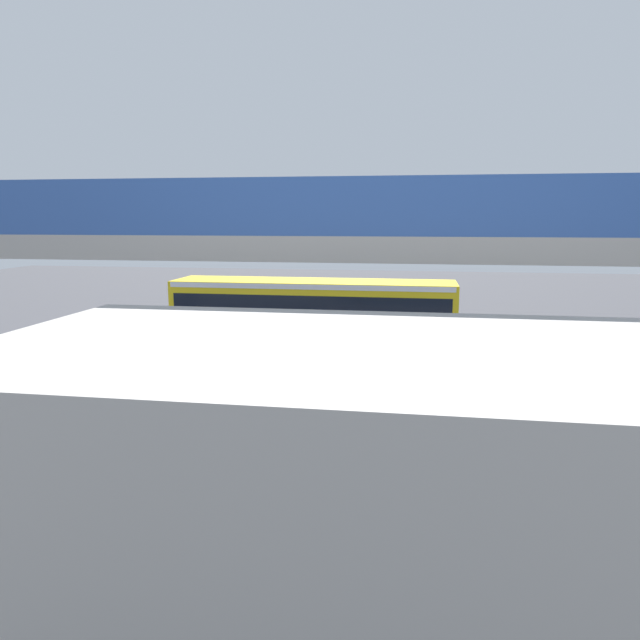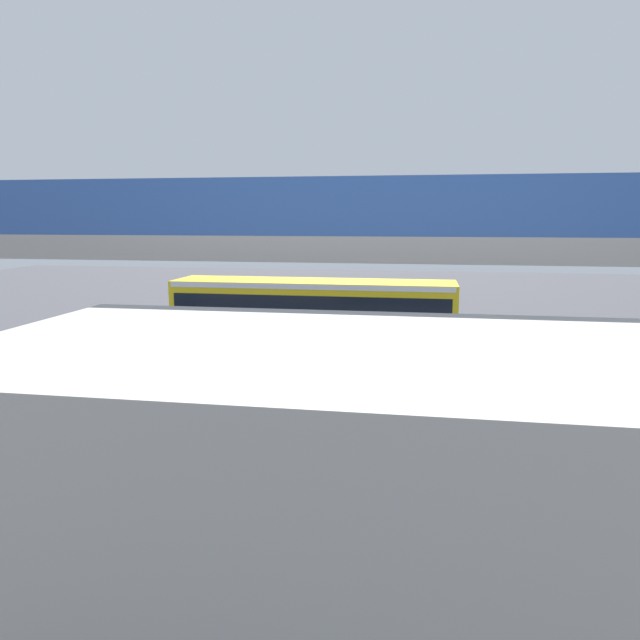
% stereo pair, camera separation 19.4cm
% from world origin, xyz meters
% --- Properties ---
extents(ground, '(80.00, 80.00, 0.00)m').
position_xyz_m(ground, '(0.00, 0.00, 0.00)').
color(ground, '#424247').
extents(city_bus, '(11.54, 2.85, 3.15)m').
position_xyz_m(city_bus, '(-1.42, 0.32, 1.88)').
color(city_bus, yellow).
rests_on(city_bus, ground).
extents(bicycle_orange, '(1.77, 0.44, 0.96)m').
position_xyz_m(bicycle_orange, '(-8.74, 3.65, 0.37)').
color(bicycle_orange, black).
rests_on(bicycle_orange, ground).
extents(bicycle_black, '(1.77, 0.44, 0.96)m').
position_xyz_m(bicycle_black, '(-10.05, 2.33, 0.37)').
color(bicycle_black, black).
rests_on(bicycle_black, ground).
extents(bicycle_red, '(1.77, 0.44, 0.96)m').
position_xyz_m(bicycle_red, '(-10.98, 4.46, 0.37)').
color(bicycle_red, black).
rests_on(bicycle_red, ground).
extents(pedestrian, '(0.38, 0.38, 1.79)m').
position_xyz_m(pedestrian, '(-1.59, 3.47, 0.89)').
color(pedestrian, '#2D2D38').
rests_on(pedestrian, ground).
extents(traffic_sign, '(0.08, 0.60, 2.80)m').
position_xyz_m(traffic_sign, '(1.78, -3.32, 1.89)').
color(traffic_sign, slate).
rests_on(traffic_sign, ground).
extents(lane_dash_leftmost, '(2.00, 0.20, 0.01)m').
position_xyz_m(lane_dash_leftmost, '(-6.00, -2.31, 0.00)').
color(lane_dash_leftmost, silver).
rests_on(lane_dash_leftmost, ground).
extents(lane_dash_left, '(2.00, 0.20, 0.01)m').
position_xyz_m(lane_dash_left, '(-2.00, -2.31, 0.00)').
color(lane_dash_left, silver).
rests_on(lane_dash_left, ground).
extents(lane_dash_centre, '(2.00, 0.20, 0.01)m').
position_xyz_m(lane_dash_centre, '(2.00, -2.31, 0.00)').
color(lane_dash_centre, silver).
rests_on(lane_dash_centre, ground).
extents(lane_dash_right, '(2.00, 0.20, 0.01)m').
position_xyz_m(lane_dash_right, '(6.00, -2.31, 0.00)').
color(lane_dash_right, silver).
rests_on(lane_dash_right, ground).
extents(pedestrian_overpass, '(26.16, 2.60, 6.44)m').
position_xyz_m(pedestrian_overpass, '(0.00, 11.54, 4.72)').
color(pedestrian_overpass, '#B2ADA5').
rests_on(pedestrian_overpass, ground).
extents(station_building, '(9.00, 5.04, 4.20)m').
position_xyz_m(station_building, '(-4.74, 16.94, 2.10)').
color(station_building, '#B2ADA5').
rests_on(station_building, ground).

